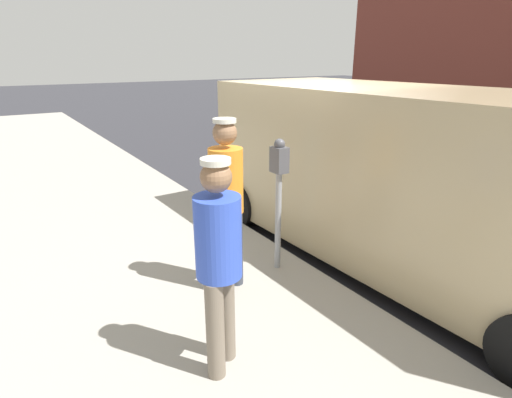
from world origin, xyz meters
The scene contains 6 objects.
ground_plane centered at (0.00, 0.00, 0.00)m, with size 80.00×80.00×0.00m, color #2D2D33.
sidewalk_slab centered at (3.50, 0.00, 0.07)m, with size 5.00×32.00×0.15m, color #9E998E.
parking_meter_near centered at (1.35, 0.85, 1.18)m, with size 0.14×0.18×1.52m.
pedestrian_in_orange centered at (2.05, 0.91, 1.19)m, with size 0.36×0.34×1.79m.
pedestrian_in_blue centered at (2.68, 1.93, 1.12)m, with size 0.34×0.34×1.70m.
parked_van centered at (-0.15, 1.28, 1.15)m, with size 2.26×5.26×2.15m.
Camera 1 is at (3.92, 4.31, 2.49)m, focal length 28.79 mm.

